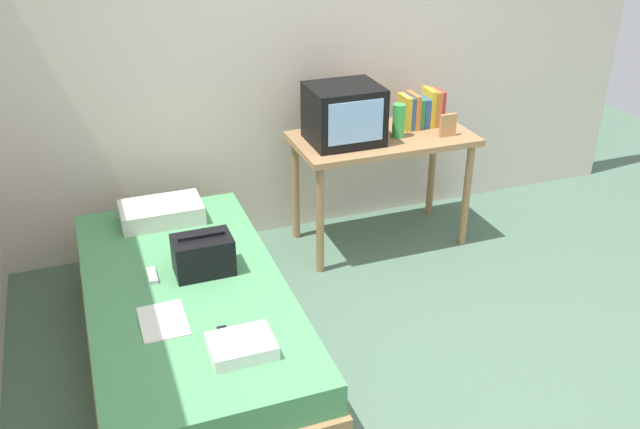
{
  "coord_description": "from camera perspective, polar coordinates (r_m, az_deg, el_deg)",
  "views": [
    {
      "loc": [
        -1.37,
        -2.26,
        2.37
      ],
      "look_at": [
        -0.18,
        0.99,
        0.58
      ],
      "focal_mm": 38.92,
      "sensor_mm": 36.0,
      "label": 1
    }
  ],
  "objects": [
    {
      "name": "ground_plane",
      "position": [
        3.55,
        8.54,
        -14.92
      ],
      "size": [
        8.0,
        8.0,
        0.0
      ],
      "primitive_type": "plane",
      "color": "#4C6B56"
    },
    {
      "name": "wall_back",
      "position": [
        4.6,
        -2.31,
        13.85
      ],
      "size": [
        5.2,
        0.1,
        2.6
      ],
      "primitive_type": "cube",
      "color": "beige",
      "rests_on": "ground"
    },
    {
      "name": "bed",
      "position": [
        3.69,
        -10.71,
        -8.77
      ],
      "size": [
        1.0,
        2.0,
        0.46
      ],
      "color": "#9E754C",
      "rests_on": "ground"
    },
    {
      "name": "desk",
      "position": [
        4.55,
        5.14,
        5.3
      ],
      "size": [
        1.16,
        0.6,
        0.77
      ],
      "color": "#9E754C",
      "rests_on": "ground"
    },
    {
      "name": "tv",
      "position": [
        4.35,
        1.98,
        8.26
      ],
      "size": [
        0.44,
        0.39,
        0.36
      ],
      "color": "black",
      "rests_on": "desk"
    },
    {
      "name": "water_bottle",
      "position": [
        4.47,
        6.49,
        7.67
      ],
      "size": [
        0.08,
        0.08,
        0.22
      ],
      "primitive_type": "cylinder",
      "color": "green",
      "rests_on": "desk"
    },
    {
      "name": "book_row",
      "position": [
        4.68,
        8.33,
        8.51
      ],
      "size": [
        0.28,
        0.17,
        0.25
      ],
      "color": "gold",
      "rests_on": "desk"
    },
    {
      "name": "picture_frame",
      "position": [
        4.54,
        10.47,
        7.23
      ],
      "size": [
        0.11,
        0.02,
        0.15
      ],
      "primitive_type": "cube",
      "color": "#B27F4C",
      "rests_on": "desk"
    },
    {
      "name": "pillow",
      "position": [
        4.17,
        -12.91,
        0.18
      ],
      "size": [
        0.47,
        0.29,
        0.11
      ],
      "primitive_type": "cube",
      "color": "silver",
      "rests_on": "bed"
    },
    {
      "name": "handbag",
      "position": [
        3.6,
        -9.59,
        -3.28
      ],
      "size": [
        0.3,
        0.2,
        0.23
      ],
      "color": "black",
      "rests_on": "bed"
    },
    {
      "name": "magazine",
      "position": [
        3.32,
        -12.77,
        -8.53
      ],
      "size": [
        0.21,
        0.29,
        0.01
      ],
      "primitive_type": "cube",
      "color": "white",
      "rests_on": "bed"
    },
    {
      "name": "remote_dark",
      "position": [
        3.15,
        -7.79,
        -10.0
      ],
      "size": [
        0.04,
        0.16,
        0.02
      ],
      "primitive_type": "cube",
      "color": "black",
      "rests_on": "bed"
    },
    {
      "name": "remote_silver",
      "position": [
        3.65,
        -13.62,
        -4.9
      ],
      "size": [
        0.04,
        0.14,
        0.02
      ],
      "primitive_type": "cube",
      "color": "#B7B7BC",
      "rests_on": "bed"
    },
    {
      "name": "folded_towel",
      "position": [
        3.06,
        -6.46,
        -10.71
      ],
      "size": [
        0.28,
        0.22,
        0.07
      ],
      "primitive_type": "cube",
      "color": "white",
      "rests_on": "bed"
    }
  ]
}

